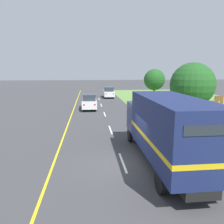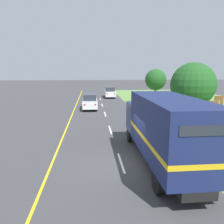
{
  "view_description": "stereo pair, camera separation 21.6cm",
  "coord_description": "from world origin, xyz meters",
  "px_view_note": "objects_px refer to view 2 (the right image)",
  "views": [
    {
      "loc": [
        -1.76,
        -10.71,
        4.91
      ],
      "look_at": [
        0.3,
        8.44,
        1.2
      ],
      "focal_mm": 35.0,
      "sensor_mm": 36.0,
      "label": 1
    },
    {
      "loc": [
        -1.55,
        -10.73,
        4.91
      ],
      "look_at": [
        0.3,
        8.44,
        1.2
      ],
      "focal_mm": 35.0,
      "sensor_mm": 36.0,
      "label": 2
    }
  ],
  "objects_px": {
    "lead_car_white_ahead": "(110,92)",
    "roadside_tree_mid": "(193,81)",
    "highway_sign": "(209,111)",
    "lead_car_white": "(90,102)",
    "roadside_tree_far": "(156,80)",
    "roadside_tree_near": "(193,85)",
    "horse_trailer_truck": "(163,128)"
  },
  "relations": [
    {
      "from": "lead_car_white_ahead",
      "to": "highway_sign",
      "type": "xyz_separation_m",
      "value": [
        5.07,
        -24.65,
        1.03
      ]
    },
    {
      "from": "lead_car_white",
      "to": "roadside_tree_near",
      "type": "height_order",
      "value": "roadside_tree_near"
    },
    {
      "from": "highway_sign",
      "to": "lead_car_white_ahead",
      "type": "bearing_deg",
      "value": 101.62
    },
    {
      "from": "highway_sign",
      "to": "roadside_tree_near",
      "type": "xyz_separation_m",
      "value": [
        1.45,
        5.84,
        1.48
      ]
    },
    {
      "from": "horse_trailer_truck",
      "to": "roadside_tree_far",
      "type": "relative_size",
      "value": 1.73
    },
    {
      "from": "horse_trailer_truck",
      "to": "highway_sign",
      "type": "relative_size",
      "value": 2.84
    },
    {
      "from": "lead_car_white_ahead",
      "to": "horse_trailer_truck",
      "type": "bearing_deg",
      "value": -89.56
    },
    {
      "from": "lead_car_white",
      "to": "roadside_tree_mid",
      "type": "relative_size",
      "value": 0.78
    },
    {
      "from": "horse_trailer_truck",
      "to": "roadside_tree_far",
      "type": "height_order",
      "value": "roadside_tree_far"
    },
    {
      "from": "lead_car_white_ahead",
      "to": "roadside_tree_mid",
      "type": "distance_m",
      "value": 15.76
    },
    {
      "from": "lead_car_white",
      "to": "lead_car_white_ahead",
      "type": "xyz_separation_m",
      "value": [
        3.54,
        11.77,
        -0.01
      ]
    },
    {
      "from": "lead_car_white_ahead",
      "to": "roadside_tree_mid",
      "type": "relative_size",
      "value": 0.8
    },
    {
      "from": "lead_car_white",
      "to": "roadside_tree_far",
      "type": "xyz_separation_m",
      "value": [
        10.65,
        7.35,
        2.38
      ]
    },
    {
      "from": "roadside_tree_near",
      "to": "lead_car_white",
      "type": "bearing_deg",
      "value": 145.03
    },
    {
      "from": "horse_trailer_truck",
      "to": "highway_sign",
      "type": "xyz_separation_m",
      "value": [
        4.85,
        4.27,
        -0.03
      ]
    },
    {
      "from": "lead_car_white_ahead",
      "to": "highway_sign",
      "type": "relative_size",
      "value": 1.49
    },
    {
      "from": "roadside_tree_mid",
      "to": "highway_sign",
      "type": "bearing_deg",
      "value": -110.41
    },
    {
      "from": "highway_sign",
      "to": "roadside_tree_far",
      "type": "relative_size",
      "value": 0.61
    },
    {
      "from": "horse_trailer_truck",
      "to": "highway_sign",
      "type": "distance_m",
      "value": 6.46
    },
    {
      "from": "horse_trailer_truck",
      "to": "roadside_tree_mid",
      "type": "height_order",
      "value": "roadside_tree_mid"
    },
    {
      "from": "lead_car_white",
      "to": "highway_sign",
      "type": "bearing_deg",
      "value": -56.24
    },
    {
      "from": "lead_car_white",
      "to": "roadside_tree_far",
      "type": "distance_m",
      "value": 13.16
    },
    {
      "from": "horse_trailer_truck",
      "to": "lead_car_white",
      "type": "bearing_deg",
      "value": 102.37
    },
    {
      "from": "roadside_tree_far",
      "to": "lead_car_white_ahead",
      "type": "bearing_deg",
      "value": 148.16
    },
    {
      "from": "lead_car_white",
      "to": "lead_car_white_ahead",
      "type": "bearing_deg",
      "value": 73.27
    },
    {
      "from": "roadside_tree_mid",
      "to": "roadside_tree_near",
      "type": "bearing_deg",
      "value": -115.64
    },
    {
      "from": "roadside_tree_near",
      "to": "horse_trailer_truck",
      "type": "bearing_deg",
      "value": -121.95
    },
    {
      "from": "highway_sign",
      "to": "roadside_tree_near",
      "type": "height_order",
      "value": "roadside_tree_near"
    },
    {
      "from": "horse_trailer_truck",
      "to": "roadside_tree_far",
      "type": "bearing_deg",
      "value": 74.29
    },
    {
      "from": "highway_sign",
      "to": "roadside_tree_mid",
      "type": "relative_size",
      "value": 0.54
    },
    {
      "from": "lead_car_white",
      "to": "roadside_tree_mid",
      "type": "xyz_separation_m",
      "value": [
        13.26,
        -0.37,
        2.56
      ]
    },
    {
      "from": "highway_sign",
      "to": "roadside_tree_far",
      "type": "bearing_deg",
      "value": 84.23
    }
  ]
}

